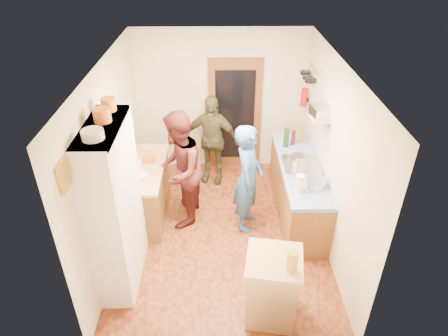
{
  "coord_description": "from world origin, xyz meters",
  "views": [
    {
      "loc": [
        -0.04,
        -4.67,
        4.07
      ],
      "look_at": [
        0.03,
        0.15,
        1.06
      ],
      "focal_mm": 32.0,
      "sensor_mm": 36.0,
      "label": 1
    }
  ],
  "objects_px": {
    "hutch_body": "(116,207)",
    "island_base": "(272,289)",
    "right_counter_base": "(297,190)",
    "person_back": "(212,140)",
    "person_left": "(182,169)",
    "person_hob": "(250,180)"
  },
  "relations": [
    {
      "from": "hutch_body",
      "to": "person_back",
      "type": "height_order",
      "value": "hutch_body"
    },
    {
      "from": "person_hob",
      "to": "person_back",
      "type": "bearing_deg",
      "value": 33.51
    },
    {
      "from": "person_left",
      "to": "person_hob",
      "type": "bearing_deg",
      "value": 84.82
    },
    {
      "from": "hutch_body",
      "to": "person_left",
      "type": "distance_m",
      "value": 1.37
    },
    {
      "from": "person_left",
      "to": "person_back",
      "type": "bearing_deg",
      "value": 165.18
    },
    {
      "from": "person_hob",
      "to": "person_left",
      "type": "xyz_separation_m",
      "value": [
        -1.0,
        0.21,
        0.06
      ]
    },
    {
      "from": "hutch_body",
      "to": "island_base",
      "type": "distance_m",
      "value": 2.1
    },
    {
      "from": "island_base",
      "to": "person_hob",
      "type": "distance_m",
      "value": 1.72
    },
    {
      "from": "person_hob",
      "to": "hutch_body",
      "type": "bearing_deg",
      "value": 129.59
    },
    {
      "from": "hutch_body",
      "to": "person_left",
      "type": "xyz_separation_m",
      "value": [
        0.7,
        1.16,
        -0.18
      ]
    },
    {
      "from": "island_base",
      "to": "person_back",
      "type": "distance_m",
      "value": 3.09
    },
    {
      "from": "right_counter_base",
      "to": "person_back",
      "type": "bearing_deg",
      "value": 144.4
    },
    {
      "from": "person_left",
      "to": "hutch_body",
      "type": "bearing_deg",
      "value": -24.46
    },
    {
      "from": "right_counter_base",
      "to": "person_back",
      "type": "xyz_separation_m",
      "value": [
        -1.36,
        0.98,
        0.39
      ]
    },
    {
      "from": "hutch_body",
      "to": "island_base",
      "type": "height_order",
      "value": "hutch_body"
    },
    {
      "from": "hutch_body",
      "to": "right_counter_base",
      "type": "distance_m",
      "value": 2.9
    },
    {
      "from": "island_base",
      "to": "person_left",
      "type": "bearing_deg",
      "value": 121.88
    },
    {
      "from": "right_counter_base",
      "to": "island_base",
      "type": "bearing_deg",
      "value": -107.72
    },
    {
      "from": "right_counter_base",
      "to": "island_base",
      "type": "distance_m",
      "value": 2.1
    },
    {
      "from": "right_counter_base",
      "to": "person_back",
      "type": "relative_size",
      "value": 1.36
    },
    {
      "from": "person_hob",
      "to": "island_base",
      "type": "bearing_deg",
      "value": -164.27
    },
    {
      "from": "person_left",
      "to": "person_back",
      "type": "relative_size",
      "value": 1.13
    }
  ]
}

